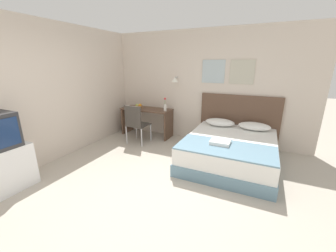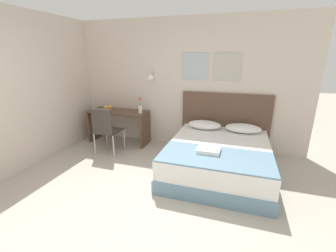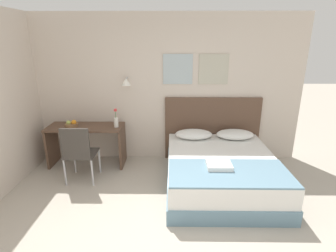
{
  "view_description": "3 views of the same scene",
  "coord_description": "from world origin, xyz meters",
  "px_view_note": "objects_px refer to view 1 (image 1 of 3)",
  "views": [
    {
      "loc": [
        1.49,
        -2.2,
        1.88
      ],
      "look_at": [
        -0.13,
        1.25,
        0.72
      ],
      "focal_mm": 22.0,
      "sensor_mm": 36.0,
      "label": 1
    },
    {
      "loc": [
        1.26,
        -1.9,
        1.9
      ],
      "look_at": [
        0.22,
        1.33,
        0.84
      ],
      "focal_mm": 24.0,
      "sensor_mm": 36.0,
      "label": 2
    },
    {
      "loc": [
        0.24,
        -2.01,
        2.18
      ],
      "look_at": [
        0.19,
        1.57,
        1.01
      ],
      "focal_mm": 28.0,
      "sensor_mm": 36.0,
      "label": 3
    }
  ],
  "objects_px": {
    "throw_blanket": "(225,148)",
    "tv_stand": "(7,168)",
    "headboard": "(238,121)",
    "flower_vase": "(165,106)",
    "bed": "(230,150)",
    "pillow_right": "(254,126)",
    "pillow_left": "(220,122)",
    "desk": "(147,116)",
    "fruit_bowl": "(139,106)",
    "folded_towel_near_foot": "(220,142)",
    "desk_chair": "(136,122)"
  },
  "relations": [
    {
      "from": "throw_blanket",
      "to": "desk",
      "type": "height_order",
      "value": "desk"
    },
    {
      "from": "bed",
      "to": "pillow_left",
      "type": "relative_size",
      "value": 3.01
    },
    {
      "from": "desk_chair",
      "to": "flower_vase",
      "type": "distance_m",
      "value": 0.83
    },
    {
      "from": "headboard",
      "to": "tv_stand",
      "type": "bearing_deg",
      "value": -131.16
    },
    {
      "from": "folded_towel_near_foot",
      "to": "flower_vase",
      "type": "distance_m",
      "value": 1.98
    },
    {
      "from": "bed",
      "to": "fruit_bowl",
      "type": "height_order",
      "value": "fruit_bowl"
    },
    {
      "from": "pillow_left",
      "to": "fruit_bowl",
      "type": "relative_size",
      "value": 2.91
    },
    {
      "from": "pillow_left",
      "to": "flower_vase",
      "type": "bearing_deg",
      "value": -177.77
    },
    {
      "from": "pillow_right",
      "to": "folded_towel_near_foot",
      "type": "bearing_deg",
      "value": -112.39
    },
    {
      "from": "throw_blanket",
      "to": "tv_stand",
      "type": "distance_m",
      "value": 3.45
    },
    {
      "from": "desk",
      "to": "flower_vase",
      "type": "distance_m",
      "value": 0.65
    },
    {
      "from": "flower_vase",
      "to": "tv_stand",
      "type": "relative_size",
      "value": 0.49
    },
    {
      "from": "bed",
      "to": "pillow_left",
      "type": "bearing_deg",
      "value": 116.58
    },
    {
      "from": "bed",
      "to": "pillow_left",
      "type": "xyz_separation_m",
      "value": [
        -0.37,
        0.73,
        0.34
      ]
    },
    {
      "from": "headboard",
      "to": "flower_vase",
      "type": "height_order",
      "value": "headboard"
    },
    {
      "from": "bed",
      "to": "desk",
      "type": "height_order",
      "value": "desk"
    },
    {
      "from": "desk_chair",
      "to": "pillow_left",
      "type": "bearing_deg",
      "value": 19.9
    },
    {
      "from": "pillow_left",
      "to": "tv_stand",
      "type": "distance_m",
      "value": 4.03
    },
    {
      "from": "throw_blanket",
      "to": "pillow_left",
      "type": "bearing_deg",
      "value": 105.72
    },
    {
      "from": "fruit_bowl",
      "to": "bed",
      "type": "bearing_deg",
      "value": -15.48
    },
    {
      "from": "headboard",
      "to": "pillow_left",
      "type": "bearing_deg",
      "value": -142.58
    },
    {
      "from": "desk_chair",
      "to": "flower_vase",
      "type": "xyz_separation_m",
      "value": [
        0.48,
        0.61,
        0.3
      ]
    },
    {
      "from": "desk",
      "to": "flower_vase",
      "type": "height_order",
      "value": "flower_vase"
    },
    {
      "from": "bed",
      "to": "desk_chair",
      "type": "height_order",
      "value": "desk_chair"
    },
    {
      "from": "desk",
      "to": "tv_stand",
      "type": "distance_m",
      "value": 3.16
    },
    {
      "from": "pillow_left",
      "to": "desk_chair",
      "type": "bearing_deg",
      "value": -160.1
    },
    {
      "from": "bed",
      "to": "desk",
      "type": "xyz_separation_m",
      "value": [
        -2.29,
        0.73,
        0.27
      ]
    },
    {
      "from": "folded_towel_near_foot",
      "to": "pillow_left",
      "type": "bearing_deg",
      "value": 102.26
    },
    {
      "from": "headboard",
      "to": "throw_blanket",
      "type": "relative_size",
      "value": 1.11
    },
    {
      "from": "folded_towel_near_foot",
      "to": "fruit_bowl",
      "type": "relative_size",
      "value": 1.48
    },
    {
      "from": "tv_stand",
      "to": "pillow_right",
      "type": "bearing_deg",
      "value": 42.99
    },
    {
      "from": "folded_towel_near_foot",
      "to": "desk",
      "type": "xyz_separation_m",
      "value": [
        -2.18,
        1.16,
        -0.04
      ]
    },
    {
      "from": "bed",
      "to": "tv_stand",
      "type": "height_order",
      "value": "tv_stand"
    },
    {
      "from": "bed",
      "to": "throw_blanket",
      "type": "bearing_deg",
      "value": -90.0
    },
    {
      "from": "desk",
      "to": "desk_chair",
      "type": "relative_size",
      "value": 1.4
    },
    {
      "from": "folded_towel_near_foot",
      "to": "tv_stand",
      "type": "distance_m",
      "value": 3.43
    },
    {
      "from": "throw_blanket",
      "to": "fruit_bowl",
      "type": "bearing_deg",
      "value": 153.29
    },
    {
      "from": "pillow_right",
      "to": "desk_chair",
      "type": "distance_m",
      "value": 2.66
    },
    {
      "from": "bed",
      "to": "headboard",
      "type": "xyz_separation_m",
      "value": [
        -0.0,
        1.02,
        0.34
      ]
    },
    {
      "from": "throw_blanket",
      "to": "tv_stand",
      "type": "relative_size",
      "value": 2.31
    },
    {
      "from": "pillow_left",
      "to": "folded_towel_near_foot",
      "type": "xyz_separation_m",
      "value": [
        0.25,
        -1.17,
        -0.02
      ]
    },
    {
      "from": "flower_vase",
      "to": "fruit_bowl",
      "type": "bearing_deg",
      "value": 178.74
    },
    {
      "from": "headboard",
      "to": "pillow_left",
      "type": "xyz_separation_m",
      "value": [
        -0.37,
        -0.28,
        -0.01
      ]
    },
    {
      "from": "pillow_right",
      "to": "throw_blanket",
      "type": "bearing_deg",
      "value": -105.72
    },
    {
      "from": "pillow_left",
      "to": "desk_chair",
      "type": "xyz_separation_m",
      "value": [
        -1.84,
        -0.67,
        -0.04
      ]
    },
    {
      "from": "pillow_left",
      "to": "throw_blanket",
      "type": "relative_size",
      "value": 0.41
    },
    {
      "from": "pillow_left",
      "to": "throw_blanket",
      "type": "bearing_deg",
      "value": -74.28
    },
    {
      "from": "folded_towel_near_foot",
      "to": "fruit_bowl",
      "type": "xyz_separation_m",
      "value": [
        -2.41,
        1.13,
        0.21
      ]
    },
    {
      "from": "folded_towel_near_foot",
      "to": "pillow_right",
      "type": "bearing_deg",
      "value": 67.61
    },
    {
      "from": "bed",
      "to": "fruit_bowl",
      "type": "bearing_deg",
      "value": 164.52
    }
  ]
}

